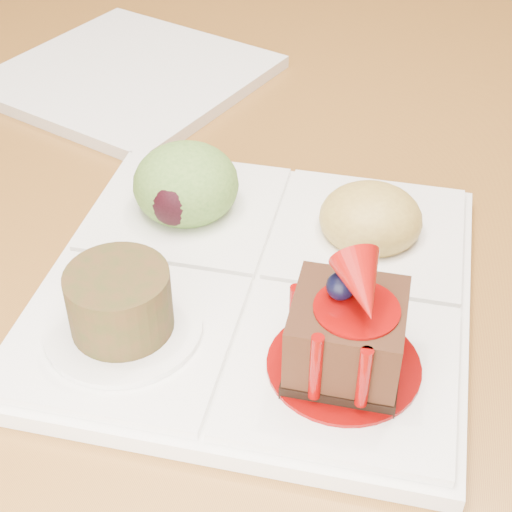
# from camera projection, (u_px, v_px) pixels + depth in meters

# --- Properties ---
(ground) EXTENTS (6.00, 6.00, 0.00)m
(ground) POSITION_uv_depth(u_px,v_px,m) (269.00, 467.00, 1.31)
(ground) COLOR brown
(dining_table) EXTENTS (1.00, 1.80, 0.75)m
(dining_table) POSITION_uv_depth(u_px,v_px,m) (275.00, 99.00, 0.88)
(dining_table) COLOR olive
(dining_table) RESTS_ON ground
(sampler_plate) EXTENTS (0.29, 0.29, 0.11)m
(sampler_plate) POSITION_uv_depth(u_px,v_px,m) (254.00, 268.00, 0.51)
(sampler_plate) COLOR white
(sampler_plate) RESTS_ON dining_table
(second_plate) EXTENTS (0.28, 0.28, 0.01)m
(second_plate) POSITION_uv_depth(u_px,v_px,m) (128.00, 76.00, 0.76)
(second_plate) COLOR white
(second_plate) RESTS_ON dining_table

